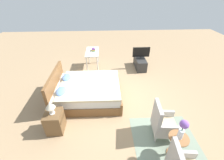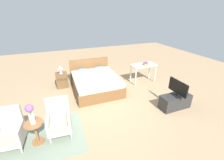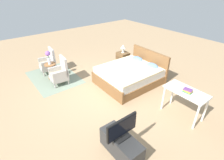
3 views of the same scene
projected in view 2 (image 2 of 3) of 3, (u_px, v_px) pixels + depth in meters
name	position (u px, v px, depth m)	size (l,w,h in m)	color
ground_plane	(103.00, 103.00, 4.98)	(16.00, 16.00, 0.00)	#A38460
floor_rug	(39.00, 140.00, 3.55)	(2.10, 1.50, 0.01)	gray
bed	(95.00, 82.00, 5.74)	(1.66, 2.03, 0.96)	brown
armchair_by_window_left	(10.00, 132.00, 3.27)	(0.59, 0.59, 0.92)	#ADA8A3
armchair_by_window_right	(59.00, 120.00, 3.62)	(0.59, 0.59, 0.92)	#ADA8A3
side_table	(35.00, 130.00, 3.35)	(0.40, 0.40, 0.56)	#936038
flower_vase	(30.00, 112.00, 3.14)	(0.17, 0.17, 0.48)	silver
nightstand	(62.00, 80.00, 5.92)	(0.44, 0.41, 0.57)	brown
table_lamp	(60.00, 68.00, 5.71)	(0.22, 0.22, 0.33)	silver
tv_stand	(175.00, 101.00, 4.66)	(0.96, 0.40, 0.44)	#2D2D2D
tv_flatscreen	(178.00, 88.00, 4.46)	(0.20, 0.70, 0.49)	black
vanity_desk	(144.00, 67.00, 6.21)	(1.04, 0.52, 0.77)	silver
book_stack	(146.00, 64.00, 6.11)	(0.21, 0.15, 0.10)	#337A47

